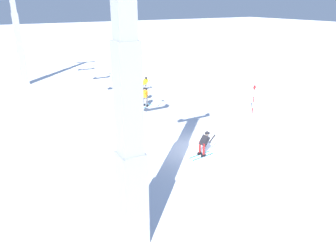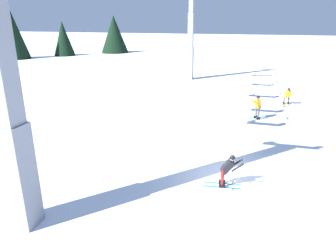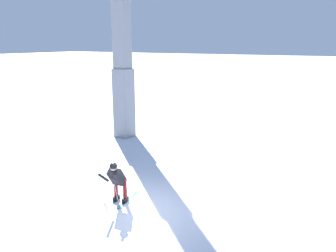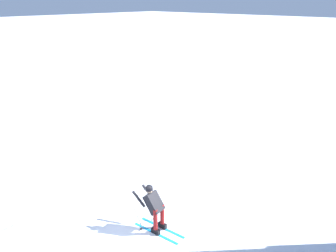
# 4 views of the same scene
# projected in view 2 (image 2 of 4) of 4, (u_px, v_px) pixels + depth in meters

# --- Properties ---
(ground_plane) EXTENTS (260.00, 260.00, 0.00)m
(ground_plane) POSITION_uv_depth(u_px,v_px,m) (233.00, 177.00, 14.38)
(ground_plane) COLOR white
(skier_carving_main) EXTENTS (0.75, 1.76, 1.64)m
(skier_carving_main) POSITION_uv_depth(u_px,v_px,m) (228.00, 168.00, 13.38)
(skier_carving_main) COLOR #198CCC
(skier_carving_main) RESTS_ON ground_plane
(lift_tower_near) EXTENTS (0.88, 3.05, 11.79)m
(lift_tower_near) POSITION_uv_depth(u_px,v_px,m) (4.00, 90.00, 9.59)
(lift_tower_near) COLOR gray
(lift_tower_near) RESTS_ON ground_plane
(lift_tower_far) EXTENTS (0.72, 3.06, 11.79)m
(lift_tower_far) POSITION_uv_depth(u_px,v_px,m) (191.00, 36.00, 35.66)
(lift_tower_far) COLOR gray
(lift_tower_far) RESTS_ON ground_plane
(skier_distant_uphill) EXTENTS (1.20, 1.69, 1.75)m
(skier_distant_uphill) POSITION_uv_depth(u_px,v_px,m) (258.00, 106.00, 22.36)
(skier_distant_uphill) COLOR #198CCC
(skier_distant_uphill) RESTS_ON ground_plane
(skier_distant_downhill) EXTENTS (1.79, 0.83, 1.57)m
(skier_distant_downhill) POSITION_uv_depth(u_px,v_px,m) (288.00, 95.00, 26.16)
(skier_distant_downhill) COLOR yellow
(skier_distant_downhill) RESTS_ON ground_plane
(tree_line_ridge) EXTENTS (34.58, 30.01, 8.71)m
(tree_line_ridge) POSITION_uv_depth(u_px,v_px,m) (20.00, 38.00, 54.67)
(tree_line_ridge) COLOR black
(tree_line_ridge) RESTS_ON ground_plane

